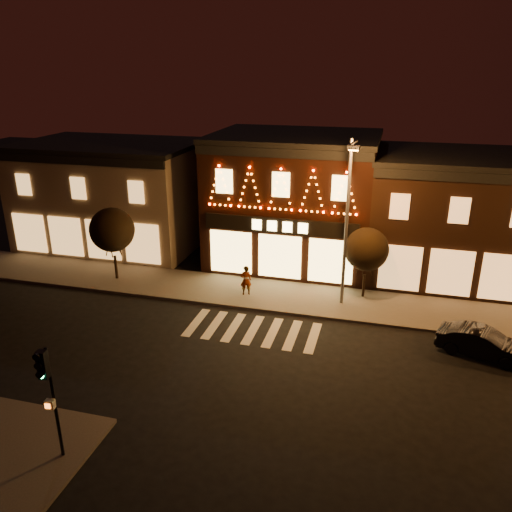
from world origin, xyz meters
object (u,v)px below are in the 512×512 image
at_px(streetlamp_mid, 348,212).
at_px(pedestrian, 246,280).
at_px(dark_sedan, 483,343).
at_px(traffic_signal_near, 48,383).

relative_size(streetlamp_mid, pedestrian, 5.15).
bearing_deg(pedestrian, streetlamp_mid, 155.60).
height_order(dark_sedan, pedestrian, pedestrian).
bearing_deg(streetlamp_mid, traffic_signal_near, -111.36).
bearing_deg(dark_sedan, traffic_signal_near, 143.58).
distance_m(traffic_signal_near, streetlamp_mid, 16.09).
xyz_separation_m(traffic_signal_near, pedestrian, (2.42, 13.85, -2.04)).
relative_size(dark_sedan, pedestrian, 2.29).
distance_m(dark_sedan, pedestrian, 12.41).
bearing_deg(dark_sedan, pedestrian, 92.03).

